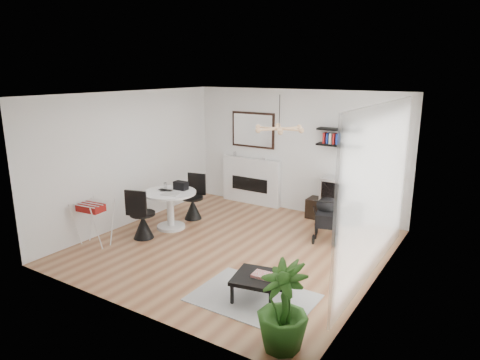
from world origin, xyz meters
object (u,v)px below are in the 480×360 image
Objects in this scene: tv_console at (333,211)px; crt_tv at (337,190)px; fireplace at (251,175)px; stroller at (327,220)px; dining_table at (170,204)px; drying_rack at (94,223)px; coffee_table at (257,278)px; potted_plant at (283,307)px.

crt_tv is (0.06, -0.00, 0.47)m from tv_console.
stroller is (2.35, -1.19, -0.31)m from fireplace.
drying_rack is (-0.59, -1.38, -0.08)m from dining_table.
coffee_table is at bearing -6.81° from drying_rack.
tv_console is 1.10m from stroller.
potted_plant is (0.99, -4.43, -0.16)m from crt_tv.
coffee_table is (2.85, -1.44, -0.20)m from dining_table.
potted_plant is (0.79, -0.81, 0.22)m from coffee_table.
potted_plant is at bearing -92.75° from stroller.
stroller is (2.85, 1.13, -0.13)m from dining_table.
crt_tv is 4.83m from drying_rack.
tv_console is at bearing 176.68° from crt_tv.
potted_plant reaches higher than coffee_table.
stroller is (0.25, -1.06, 0.16)m from tv_console.
fireplace reaches higher than tv_console.
dining_table is 1.29× the size of drying_rack.
dining_table is 1.51m from drying_rack.
fireplace is at bearing 137.26° from stroller.
stroller reaches higher than drying_rack.
potted_plant is at bearing -17.43° from drying_rack.
stroller is 2.57m from coffee_table.
potted_plant reaches higher than crt_tv.
fireplace is at bearing 122.12° from coffee_table.
dining_table is (-2.59, -2.19, 0.29)m from tv_console.
potted_plant is (3.64, -2.24, 0.02)m from dining_table.
tv_console is 3.63m from coffee_table.
potted_plant is at bearing -55.38° from fireplace.
potted_plant is at bearing -45.52° from coffee_table.
drying_rack is at bearing 179.15° from coffee_table.
stroller is 3.47m from potted_plant.
fireplace is at bearing 176.43° from crt_tv.
crt_tv is 0.79× the size of coffee_table.
fireplace reaches higher than potted_plant.
stroller is at bearing -79.54° from crt_tv.
coffee_table is at bearing -86.89° from crt_tv.
fireplace reaches higher than drying_rack.
fireplace is at bearing 124.62° from potted_plant.
stroller reaches higher than coffee_table.
tv_console is at bearing -3.57° from fireplace.
coffee_table is (0.25, -3.62, 0.09)m from tv_console.
crt_tv is (2.16, -0.13, -0.00)m from fireplace.
drying_rack is 0.93× the size of stroller.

